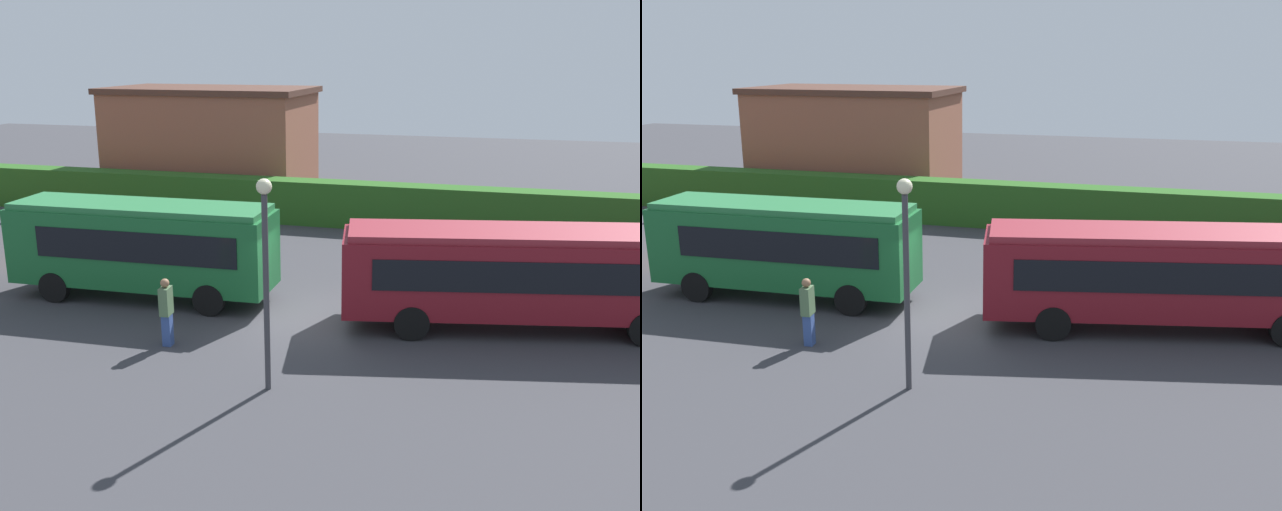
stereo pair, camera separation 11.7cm
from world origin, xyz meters
TOP-DOWN VIEW (x-y plane):
  - ground_plane at (0.00, 0.00)m, footprint 98.17×98.17m
  - bus_green at (-5.68, 0.26)m, footprint 8.76×2.61m
  - bus_maroon at (6.19, 0.74)m, footprint 10.63×4.46m
  - person_center at (-3.13, -3.17)m, footprint 0.30×0.45m
  - hedge_row at (0.00, 11.88)m, footprint 61.08×1.34m
  - depot_building at (-10.18, 16.26)m, footprint 10.69×6.12m
  - lamppost at (0.42, -4.97)m, footprint 0.36×0.36m

SIDE VIEW (x-z plane):
  - ground_plane at x=0.00m, z-range 0.00..0.00m
  - hedge_row at x=0.00m, z-range 0.00..2.03m
  - person_center at x=-3.13m, z-range 0.06..1.99m
  - bus_maroon at x=6.19m, z-range 0.24..3.20m
  - bus_green at x=-5.68m, z-range 0.24..3.39m
  - depot_building at x=-10.18m, z-range 0.01..5.97m
  - lamppost at x=0.42m, z-range 0.67..5.78m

